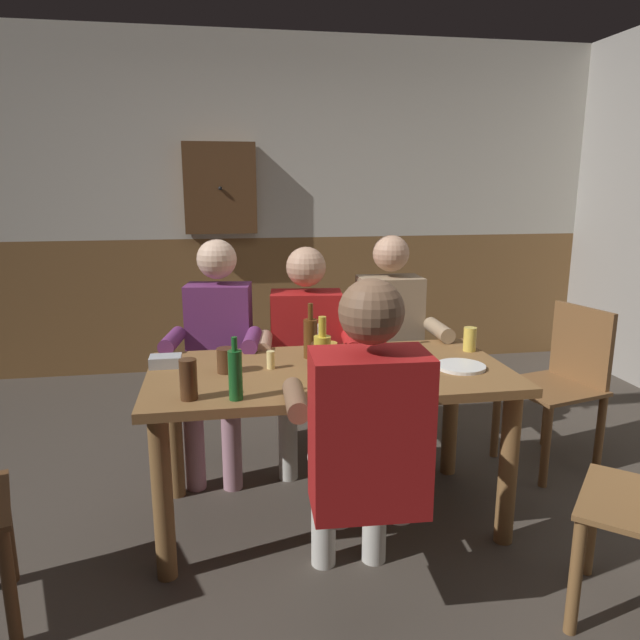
{
  "coord_description": "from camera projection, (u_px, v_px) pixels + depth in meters",
  "views": [
    {
      "loc": [
        -0.47,
        -2.33,
        1.53
      ],
      "look_at": [
        0.0,
        0.38,
        0.89
      ],
      "focal_mm": 33.15,
      "sensor_mm": 36.0,
      "label": 1
    }
  ],
  "objects": [
    {
      "name": "ground_plane",
      "position": [
        334.0,
        531.0,
        2.66
      ],
      "size": [
        6.44,
        6.44,
        0.0
      ],
      "primitive_type": "plane",
      "color": "#423A33"
    },
    {
      "name": "back_wall_upper",
      "position": [
        273.0,
        138.0,
        4.73
      ],
      "size": [
        5.36,
        0.12,
        1.58
      ],
      "primitive_type": "cube",
      "color": "beige"
    },
    {
      "name": "back_wall_wainscot",
      "position": [
        276.0,
        302.0,
        5.03
      ],
      "size": [
        5.36,
        0.12,
        1.1
      ],
      "primitive_type": "cube",
      "color": "brown",
      "rests_on": "ground_plane"
    },
    {
      "name": "dining_table",
      "position": [
        330.0,
        393.0,
        2.65
      ],
      "size": [
        1.59,
        0.8,
        0.73
      ],
      "color": "brown",
      "rests_on": "ground_plane"
    },
    {
      "name": "person_0",
      "position": [
        218.0,
        347.0,
        3.15
      ],
      "size": [
        0.52,
        0.54,
        1.25
      ],
      "rotation": [
        0.0,
        0.0,
        2.98
      ],
      "color": "#6B2D66",
      "rests_on": "ground_plane"
    },
    {
      "name": "person_1",
      "position": [
        307.0,
        344.0,
        3.25
      ],
      "size": [
        0.56,
        0.57,
        1.2
      ],
      "rotation": [
        0.0,
        0.0,
        3.02
      ],
      "color": "#AD1919",
      "rests_on": "ground_plane"
    },
    {
      "name": "person_2",
      "position": [
        392.0,
        337.0,
        3.32
      ],
      "size": [
        0.5,
        0.52,
        1.25
      ],
      "rotation": [
        0.0,
        0.0,
        3.12
      ],
      "color": "#997F60",
      "rests_on": "ground_plane"
    },
    {
      "name": "person_3",
      "position": [
        365.0,
        436.0,
        2.03
      ],
      "size": [
        0.54,
        0.54,
        1.24
      ],
      "rotation": [
        0.0,
        0.0,
        -0.05
      ],
      "color": "#AD1919",
      "rests_on": "ground_plane"
    },
    {
      "name": "chair_empty_near_left",
      "position": [
        562.0,
        381.0,
        3.23
      ],
      "size": [
        0.53,
        0.53,
        0.88
      ],
      "rotation": [
        0.0,
        0.0,
        -4.47
      ],
      "color": "brown",
      "rests_on": "ground_plane"
    },
    {
      "name": "table_candle",
      "position": [
        271.0,
        360.0,
        2.62
      ],
      "size": [
        0.04,
        0.04,
        0.08
      ],
      "primitive_type": "cylinder",
      "color": "#F9E08C",
      "rests_on": "dining_table"
    },
    {
      "name": "condiment_caddy",
      "position": [
        166.0,
        361.0,
        2.65
      ],
      "size": [
        0.14,
        0.1,
        0.05
      ],
      "primitive_type": "cube",
      "color": "#B2B7BC",
      "rests_on": "dining_table"
    },
    {
      "name": "plate_0",
      "position": [
        378.0,
        361.0,
        2.72
      ],
      "size": [
        0.28,
        0.28,
        0.01
      ],
      "primitive_type": "cylinder",
      "color": "white",
      "rests_on": "dining_table"
    },
    {
      "name": "plate_1",
      "position": [
        461.0,
        366.0,
        2.63
      ],
      "size": [
        0.22,
        0.22,
        0.01
      ],
      "primitive_type": "cylinder",
      "color": "white",
      "rests_on": "dining_table"
    },
    {
      "name": "bottle_0",
      "position": [
        311.0,
        337.0,
        2.77
      ],
      "size": [
        0.07,
        0.07,
        0.26
      ],
      "color": "#593314",
      "rests_on": "dining_table"
    },
    {
      "name": "bottle_1",
      "position": [
        322.0,
        357.0,
        2.43
      ],
      "size": [
        0.07,
        0.07,
        0.28
      ],
      "color": "gold",
      "rests_on": "dining_table"
    },
    {
      "name": "bottle_2",
      "position": [
        381.0,
        329.0,
        2.93
      ],
      "size": [
        0.06,
        0.06,
        0.25
      ],
      "color": "red",
      "rests_on": "dining_table"
    },
    {
      "name": "bottle_3",
      "position": [
        235.0,
        374.0,
        2.23
      ],
      "size": [
        0.05,
        0.05,
        0.25
      ],
      "color": "#195923",
      "rests_on": "dining_table"
    },
    {
      "name": "pint_glass_0",
      "position": [
        470.0,
        339.0,
        2.89
      ],
      "size": [
        0.06,
        0.06,
        0.12
      ],
      "primitive_type": "cylinder",
      "color": "#E5C64C",
      "rests_on": "dining_table"
    },
    {
      "name": "pint_glass_1",
      "position": [
        329.0,
        358.0,
        2.54
      ],
      "size": [
        0.07,
        0.07,
        0.14
      ],
      "primitive_type": "cylinder",
      "color": "gold",
      "rests_on": "dining_table"
    },
    {
      "name": "pint_glass_2",
      "position": [
        188.0,
        379.0,
        2.24
      ],
      "size": [
        0.07,
        0.07,
        0.16
      ],
      "primitive_type": "cylinder",
      "color": "#4C2D19",
      "rests_on": "dining_table"
    },
    {
      "name": "pint_glass_3",
      "position": [
        320.0,
        355.0,
        2.65
      ],
      "size": [
        0.08,
        0.08,
        0.11
      ],
      "primitive_type": "cylinder",
      "color": "#4C2D19",
      "rests_on": "dining_table"
    },
    {
      "name": "pint_glass_4",
      "position": [
        226.0,
        360.0,
        2.57
      ],
      "size": [
        0.08,
        0.08,
        0.11
      ],
      "primitive_type": "cylinder",
      "color": "#4C2D19",
      "rests_on": "dining_table"
    },
    {
      "name": "pint_glass_5",
      "position": [
        319.0,
        338.0,
        2.89
      ],
      "size": [
        0.06,
        0.06,
        0.13
      ],
      "primitive_type": "cylinder",
      "color": "white",
      "rests_on": "dining_table"
    },
    {
      "name": "wall_dart_cabinet",
      "position": [
        220.0,
        188.0,
        4.62
      ],
      "size": [
        0.56,
        0.15,
        0.7
      ],
      "color": "brown"
    }
  ]
}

